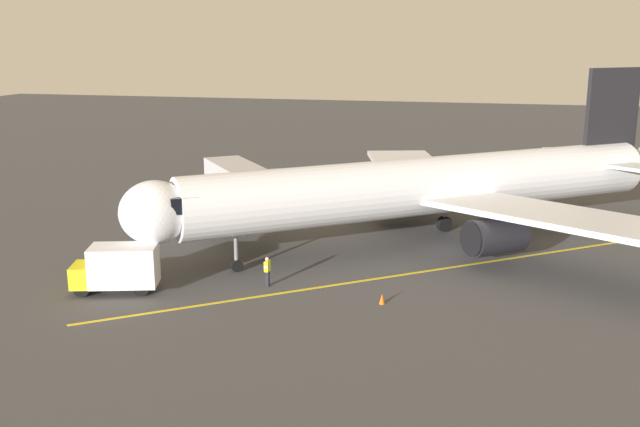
{
  "coord_description": "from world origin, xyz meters",
  "views": [
    {
      "loc": [
        -2.95,
        47.12,
        13.74
      ],
      "look_at": [
        7.31,
        4.42,
        3.0
      ],
      "focal_mm": 40.91,
      "sensor_mm": 36.0,
      "label": 1
    }
  ],
  "objects_px": {
    "airplane": "(434,187)",
    "safety_cone_wing_port": "(382,299)",
    "safety_cone_nose_left": "(202,223)",
    "ground_crew_marshaller": "(267,271)",
    "safety_cone_nose_right": "(230,213)",
    "box_truck_near_nose": "(116,268)",
    "jet_bridge": "(246,189)"
  },
  "relations": [
    {
      "from": "jet_bridge",
      "to": "safety_cone_nose_right",
      "type": "relative_size",
      "value": 18.55
    },
    {
      "from": "jet_bridge",
      "to": "safety_cone_nose_left",
      "type": "distance_m",
      "value": 6.78
    },
    {
      "from": "safety_cone_wing_port",
      "to": "safety_cone_nose_left",
      "type": "bearing_deg",
      "value": -39.45
    },
    {
      "from": "safety_cone_nose_left",
      "to": "safety_cone_nose_right",
      "type": "relative_size",
      "value": 1.0
    },
    {
      "from": "safety_cone_nose_left",
      "to": "safety_cone_wing_port",
      "type": "height_order",
      "value": "same"
    },
    {
      "from": "ground_crew_marshaller",
      "to": "safety_cone_nose_right",
      "type": "relative_size",
      "value": 3.11
    },
    {
      "from": "safety_cone_wing_port",
      "to": "airplane",
      "type": "bearing_deg",
      "value": -97.45
    },
    {
      "from": "jet_bridge",
      "to": "safety_cone_nose_right",
      "type": "xyz_separation_m",
      "value": [
        3.78,
        -6.88,
        -3.49
      ]
    },
    {
      "from": "airplane",
      "to": "safety_cone_wing_port",
      "type": "xyz_separation_m",
      "value": [
        1.56,
        11.89,
        -3.73
      ]
    },
    {
      "from": "safety_cone_nose_left",
      "to": "airplane",
      "type": "bearing_deg",
      "value": 177.45
    },
    {
      "from": "jet_bridge",
      "to": "safety_cone_nose_left",
      "type": "height_order",
      "value": "jet_bridge"
    },
    {
      "from": "airplane",
      "to": "ground_crew_marshaller",
      "type": "height_order",
      "value": "airplane"
    },
    {
      "from": "airplane",
      "to": "box_truck_near_nose",
      "type": "height_order",
      "value": "airplane"
    },
    {
      "from": "airplane",
      "to": "jet_bridge",
      "type": "bearing_deg",
      "value": 12.29
    },
    {
      "from": "safety_cone_nose_left",
      "to": "ground_crew_marshaller",
      "type": "bearing_deg",
      "value": 127.28
    },
    {
      "from": "airplane",
      "to": "safety_cone_nose_right",
      "type": "relative_size",
      "value": 62.51
    },
    {
      "from": "safety_cone_nose_left",
      "to": "safety_cone_nose_right",
      "type": "xyz_separation_m",
      "value": [
        -0.94,
        -3.47,
        0.0
      ]
    },
    {
      "from": "ground_crew_marshaller",
      "to": "safety_cone_wing_port",
      "type": "relative_size",
      "value": 3.11
    },
    {
      "from": "safety_cone_nose_right",
      "to": "ground_crew_marshaller",
      "type": "bearing_deg",
      "value": 117.49
    },
    {
      "from": "jet_bridge",
      "to": "ground_crew_marshaller",
      "type": "distance_m",
      "value": 9.35
    },
    {
      "from": "box_truck_near_nose",
      "to": "safety_cone_nose_left",
      "type": "height_order",
      "value": "box_truck_near_nose"
    },
    {
      "from": "airplane",
      "to": "safety_cone_nose_left",
      "type": "bearing_deg",
      "value": -2.55
    },
    {
      "from": "box_truck_near_nose",
      "to": "safety_cone_wing_port",
      "type": "xyz_separation_m",
      "value": [
        -14.43,
        -1.58,
        -1.11
      ]
    },
    {
      "from": "box_truck_near_nose",
      "to": "safety_cone_nose_left",
      "type": "bearing_deg",
      "value": -86.26
    },
    {
      "from": "ground_crew_marshaller",
      "to": "safety_cone_nose_left",
      "type": "xyz_separation_m",
      "value": [
        8.66,
        -11.38,
        -0.61
      ]
    },
    {
      "from": "airplane",
      "to": "jet_bridge",
      "type": "relative_size",
      "value": 3.37
    },
    {
      "from": "box_truck_near_nose",
      "to": "airplane",
      "type": "bearing_deg",
      "value": -139.91
    },
    {
      "from": "box_truck_near_nose",
      "to": "safety_cone_nose_right",
      "type": "bearing_deg",
      "value": -90.02
    },
    {
      "from": "jet_bridge",
      "to": "box_truck_near_nose",
      "type": "relative_size",
      "value": 2.06
    },
    {
      "from": "jet_bridge",
      "to": "safety_cone_wing_port",
      "type": "bearing_deg",
      "value": 139.1
    },
    {
      "from": "box_truck_near_nose",
      "to": "jet_bridge",
      "type": "bearing_deg",
      "value": -109.3
    },
    {
      "from": "box_truck_near_nose",
      "to": "safety_cone_nose_right",
      "type": "distance_m",
      "value": 17.72
    }
  ]
}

